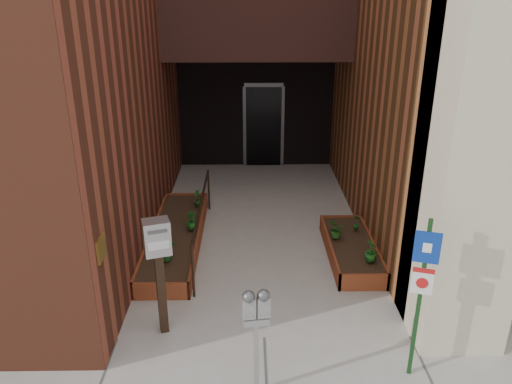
{
  "coord_description": "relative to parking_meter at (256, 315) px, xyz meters",
  "views": [
    {
      "loc": [
        -0.2,
        -5.54,
        4.4
      ],
      "look_at": [
        -0.08,
        1.8,
        1.41
      ],
      "focal_mm": 35.0,
      "sensor_mm": 36.0,
      "label": 1
    }
  ],
  "objects": [
    {
      "name": "ground",
      "position": [
        0.12,
        0.97,
        -1.08
      ],
      "size": [
        80.0,
        80.0,
        0.0
      ],
      "primitive_type": "plane",
      "color": "#9E9991",
      "rests_on": "ground"
    },
    {
      "name": "planter_left",
      "position": [
        -1.43,
        3.67,
        -0.95
      ],
      "size": [
        0.9,
        3.6,
        0.3
      ],
      "color": "brown",
      "rests_on": "ground"
    },
    {
      "name": "planter_right",
      "position": [
        1.72,
        3.17,
        -0.94
      ],
      "size": [
        0.8,
        2.2,
        0.3
      ],
      "color": "brown",
      "rests_on": "ground"
    },
    {
      "name": "handrail",
      "position": [
        -0.93,
        3.62,
        -0.33
      ],
      "size": [
        0.04,
        3.34,
        0.9
      ],
      "color": "black",
      "rests_on": "ground"
    },
    {
      "name": "parking_meter",
      "position": [
        0.0,
        0.0,
        0.0
      ],
      "size": [
        0.32,
        0.17,
        1.39
      ],
      "color": "#9F9FA2",
      "rests_on": "ground"
    },
    {
      "name": "sign_post",
      "position": [
        1.89,
        0.26,
        0.21
      ],
      "size": [
        0.28,
        0.11,
        2.1
      ],
      "color": "#153B17",
      "rests_on": "ground"
    },
    {
      "name": "payment_dropbox",
      "position": [
        -1.26,
        1.14,
        0.14
      ],
      "size": [
        0.4,
        0.34,
        1.69
      ],
      "color": "black",
      "rests_on": "ground"
    },
    {
      "name": "shrub_left_a",
      "position": [
        -1.42,
        2.6,
        -0.62
      ],
      "size": [
        0.41,
        0.41,
        0.32
      ],
      "primitive_type": "imported",
      "rotation": [
        0.0,
        0.0,
        0.8
      ],
      "color": "#175019",
      "rests_on": "planter_left"
    },
    {
      "name": "shrub_left_b",
      "position": [
        -1.13,
        3.75,
        -0.62
      ],
      "size": [
        0.25,
        0.25,
        0.32
      ],
      "primitive_type": "imported",
      "rotation": [
        0.0,
        0.0,
        2.51
      ],
      "color": "#1F5217",
      "rests_on": "planter_left"
    },
    {
      "name": "shrub_left_c",
      "position": [
        -1.13,
        3.72,
        -0.6
      ],
      "size": [
        0.28,
        0.28,
        0.35
      ],
      "primitive_type": "imported",
      "rotation": [
        0.0,
        0.0,
        3.77
      ],
      "color": "#1B5A19",
      "rests_on": "planter_left"
    },
    {
      "name": "shrub_left_d",
      "position": [
        -1.13,
        4.78,
        -0.6
      ],
      "size": [
        0.25,
        0.25,
        0.35
      ],
      "primitive_type": "imported",
      "rotation": [
        0.0,
        0.0,
        5.2
      ],
      "color": "#1E601B",
      "rests_on": "planter_left"
    },
    {
      "name": "shrub_right_a",
      "position": [
        1.9,
        2.5,
        -0.6
      ],
      "size": [
        0.22,
        0.22,
        0.36
      ],
      "primitive_type": "imported",
      "rotation": [
        0.0,
        0.0,
        1.48
      ],
      "color": "#1B5C1A",
      "rests_on": "planter_right"
    },
    {
      "name": "shrub_right_b",
      "position": [
        1.9,
        3.64,
        -0.63
      ],
      "size": [
        0.22,
        0.22,
        0.3
      ],
      "primitive_type": "imported",
      "rotation": [
        0.0,
        0.0,
        2.62
      ],
      "color": "#195A1A",
      "rests_on": "planter_right"
    },
    {
      "name": "shrub_right_c",
      "position": [
        1.47,
        3.31,
        -0.62
      ],
      "size": [
        0.35,
        0.35,
        0.33
      ],
      "primitive_type": "imported",
      "rotation": [
        0.0,
        0.0,
        4.48
      ],
      "color": "#225819",
      "rests_on": "planter_right"
    }
  ]
}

